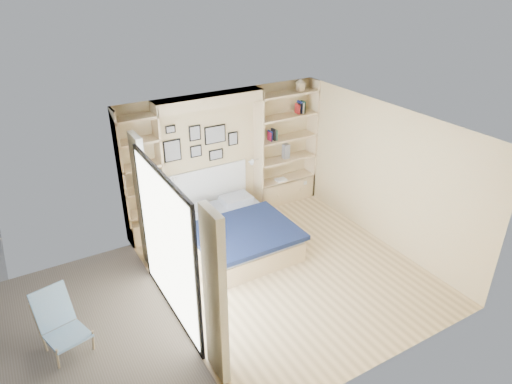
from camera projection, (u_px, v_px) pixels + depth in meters
ground at (286, 270)px, 7.55m from camera, size 4.50×4.50×0.00m
room_shell at (222, 182)px, 8.05m from camera, size 4.50×4.50×4.50m
bed at (235, 232)px, 8.07m from camera, size 1.72×2.24×1.07m
photo_gallery at (200, 142)px, 8.32m from camera, size 1.48×0.02×0.82m
reading_lamps at (214, 170)px, 8.45m from camera, size 1.92×0.12×0.15m
shelf_decor at (275, 126)px, 8.85m from camera, size 3.42×0.23×2.03m
deck at (56, 354)px, 5.92m from camera, size 3.20×4.00×0.05m
deck_chair at (60, 322)px, 5.90m from camera, size 0.65×0.89×0.81m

